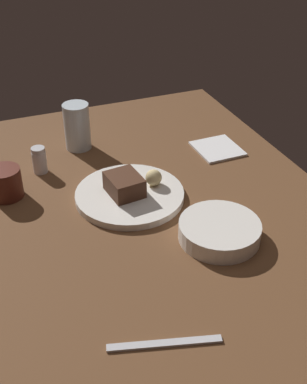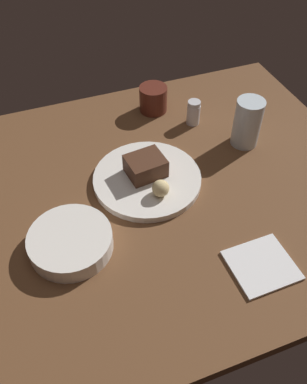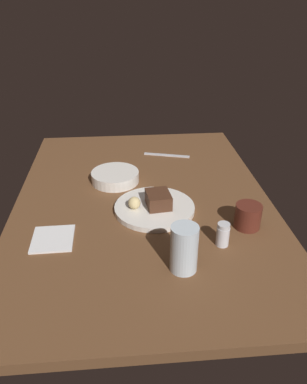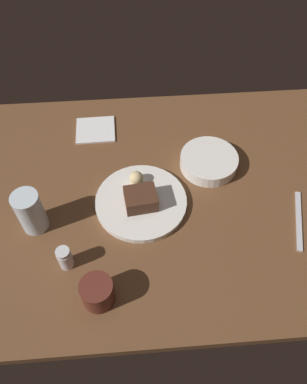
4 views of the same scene
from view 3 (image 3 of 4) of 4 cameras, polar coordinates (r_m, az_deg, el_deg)
The scene contains 10 objects.
dining_table at distance 127.90cm, azimuth -1.54°, elevation -1.74°, with size 120.00×84.00×3.00cm, color brown.
dessert_plate at distance 120.98cm, azimuth 0.15°, elevation -2.40°, with size 25.37×25.37×1.67cm, color white.
chocolate_cake_slice at distance 119.41cm, azimuth 0.73°, elevation -1.12°, with size 8.52×7.18×4.57cm, color #472819.
bread_roll at distance 118.45cm, azimuth -2.88°, elevation -1.63°, with size 3.89×3.89×3.89cm, color #DBC184.
salt_shaker at distance 106.38cm, azimuth 10.31°, elevation -6.25°, with size 3.60×3.60×6.85cm.
water_glass at distance 95.20cm, azimuth 4.58°, elevation -8.40°, with size 6.97×6.97×12.62cm, color silver.
side_bowl at distance 138.40cm, azimuth -5.74°, elevation 2.28°, with size 17.07×17.07×3.82cm, color white.
coffee_cup at distance 115.18cm, azimuth 13.90°, elevation -3.51°, with size 7.72×7.72×7.28cm, color #562319.
butter_knife at distance 159.29cm, azimuth 1.99°, elevation 5.51°, with size 19.00×1.40×0.50cm, color silver.
folded_napkin at distance 111.93cm, azimuth -14.78°, elevation -6.77°, with size 12.35×11.51×0.60cm, color white.
Camera 3 is at (-109.51, 6.15, 67.30)cm, focal length 35.75 mm.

